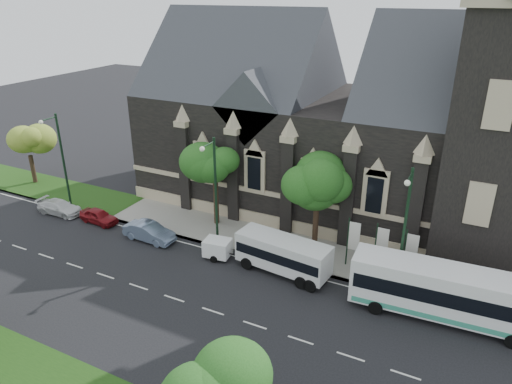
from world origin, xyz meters
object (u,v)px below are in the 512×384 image
Objects in this scene: street_lamp_far at (61,157)px; box_trailer at (218,248)px; banner_flag_center at (380,245)px; shuttle_bus at (283,253)px; banner_flag_right at (409,251)px; car_far_red at (99,216)px; street_lamp_mid at (214,188)px; sedan at (149,232)px; tree_walk_left at (218,162)px; car_far_white at (60,207)px; banner_flag_left at (352,238)px; tree_walk_far at (30,141)px; tour_coach at (451,294)px; street_lamp_near at (404,227)px; tree_walk_right at (322,179)px.

box_trailer is (16.93, -1.33, -4.25)m from street_lamp_far.
banner_flag_center is at bearing 3.86° from street_lamp_far.
banner_flag_right is at bearing 25.61° from shuttle_bus.
shuttle_bus reaches higher than car_far_red.
street_lamp_mid is 2.25× the size of banner_flag_right.
banner_flag_right is 20.10m from sedan.
box_trailer is (2.73, -4.94, -4.87)m from tree_walk_left.
car_far_white is (-16.83, 0.15, -0.23)m from box_trailer.
car_far_red is at bearing -90.27° from car_far_white.
tree_walk_left is 1.91× the size of banner_flag_left.
box_trailer is at bearing -164.09° from banner_flag_center.
tree_walk_far reaches higher than shuttle_bus.
tree_walk_far is at bearing 178.23° from banner_flag_right.
car_far_white is (-30.19, -3.09, -1.75)m from banner_flag_right.
banner_flag_center reaches higher than tour_coach.
car_far_red is (-25.40, -0.95, -4.49)m from street_lamp_near.
tree_walk_far is 1.57× the size of banner_flag_center.
tree_walk_left is 10.08m from shuttle_bus.
shuttle_bus is at bearing -2.88° from box_trailer.
street_lamp_near is at bearing 0.00° from street_lamp_far.
box_trailer is at bearing -160.92° from banner_flag_left.
banner_flag_left is (-3.71, 1.91, -2.73)m from street_lamp_near.
shuttle_bus is (-1.04, -4.54, -4.27)m from tree_walk_right.
banner_flag_center is 28.41m from car_far_white.
street_lamp_near is at bearing -1.49° from box_trailer.
banner_flag_left is at bearing 10.50° from street_lamp_mid.
tour_coach is 2.70× the size of sedan.
car_far_white is at bearing 176.80° from tour_coach.
banner_flag_right is at bearing 81.44° from street_lamp_near.
street_lamp_far is 33.59m from tour_coach.
banner_flag_right is 1.37× the size of box_trailer.
street_lamp_far reaches higher than shuttle_bus.
banner_flag_left is 0.92× the size of car_far_white.
street_lamp_mid is at bearing 177.86° from shuttle_bus.
banner_flag_right reaches higher than car_far_red.
banner_flag_right is at bearing -87.35° from car_far_white.
tree_walk_right reaches higher than banner_flag_center.
tree_walk_far is at bearing 77.55° from sedan.
box_trailer is (-6.28, -4.95, -4.96)m from tree_walk_right.
street_lamp_far reaches higher than box_trailer.
car_far_white is (-10.43, 0.27, -0.11)m from sedan.
tree_walk_far is at bearing 75.27° from car_far_red.
tree_walk_far is 19.31m from sedan.
tour_coach is 2.79× the size of car_far_white.
banner_flag_right is 25.90m from car_far_red.
banner_flag_right is 13.83m from box_trailer.
tree_walk_right is at bearing 150.90° from banner_flag_left.
street_lamp_mid is at bearing 172.86° from tour_coach.
banner_flag_center is at bearing 31.23° from shuttle_bus.
shuttle_bus is at bearing -160.76° from banner_flag_right.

